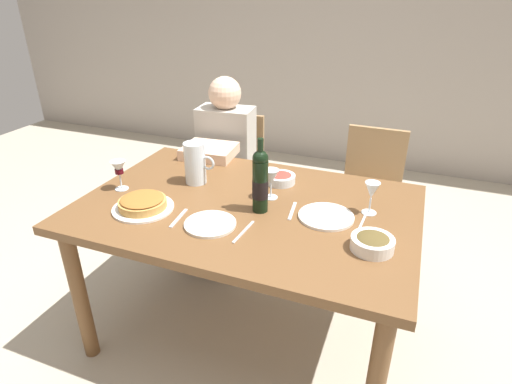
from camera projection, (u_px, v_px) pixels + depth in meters
ground_plane at (248, 330)px, 2.24m from camera, size 8.00×8.00×0.00m
back_wall at (356, 14)px, 3.77m from camera, size 8.00×0.10×2.80m
dining_table at (247, 222)px, 1.95m from camera, size 1.50×1.00×0.76m
wine_bottle at (260, 181)px, 1.79m from camera, size 0.07×0.07×0.33m
water_pitcher at (195, 165)px, 2.08m from camera, size 0.16×0.10×0.21m
baked_tart at (143, 203)px, 1.85m from camera, size 0.27×0.27×0.06m
salad_bowl at (281, 178)px, 2.10m from camera, size 0.15×0.15×0.05m
olive_bowl at (372, 242)px, 1.57m from camera, size 0.16×0.16×0.06m
wine_glass_left_diner at (372, 192)px, 1.79m from camera, size 0.07×0.07×0.15m
wine_glass_right_diner at (119, 169)px, 2.00m from camera, size 0.07×0.07×0.15m
wine_glass_centre at (271, 178)px, 1.92m from camera, size 0.07×0.07×0.14m
dinner_plate_left_setting at (326, 216)px, 1.80m from camera, size 0.24×0.24×0.01m
dinner_plate_right_setting at (210, 224)px, 1.74m from camera, size 0.22×0.22×0.01m
fork_left_setting at (292, 211)px, 1.85m from camera, size 0.03×0.16×0.00m
knife_left_setting at (362, 224)px, 1.75m from camera, size 0.02×0.18×0.00m
knife_right_setting at (244, 232)px, 1.69m from camera, size 0.02×0.18×0.00m
spoon_right_setting at (179, 218)px, 1.79m from camera, size 0.03×0.16×0.00m
chair_left at (234, 171)px, 2.90m from camera, size 0.43×0.43×0.87m
diner_left at (221, 168)px, 2.64m from camera, size 0.36×0.52×1.16m
chair_right at (369, 190)px, 2.63m from camera, size 0.41×0.41×0.87m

